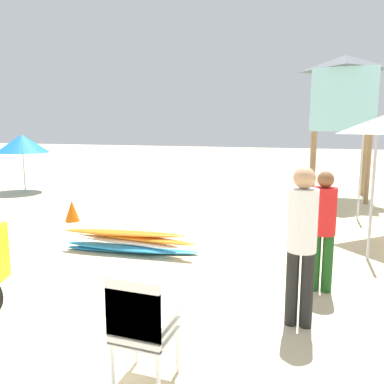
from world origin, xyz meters
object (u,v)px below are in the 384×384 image
at_px(lifeguard_near_left, 323,224).
at_px(lifeguard_near_center, 302,236).
at_px(lifeguard_tower, 343,93).
at_px(stacked_plastic_chairs, 140,322).
at_px(surfboard_pile, 126,242).
at_px(beach_umbrella_left, 22,144).
at_px(traffic_cone_near, 72,211).

xyz_separation_m(lifeguard_near_left, lifeguard_near_center, (-0.20, -1.08, 0.10)).
bearing_deg(lifeguard_tower, stacked_plastic_chairs, -99.08).
xyz_separation_m(lifeguard_near_left, lifeguard_tower, (0.28, 7.68, 2.28)).
xyz_separation_m(stacked_plastic_chairs, surfboard_pile, (-1.93, 3.22, -0.41)).
height_order(stacked_plastic_chairs, beach_umbrella_left, beach_umbrella_left).
bearing_deg(beach_umbrella_left, lifeguard_tower, 12.52).
height_order(lifeguard_tower, beach_umbrella_left, lifeguard_tower).
bearing_deg(stacked_plastic_chairs, lifeguard_tower, 80.92).
distance_m(surfboard_pile, lifeguard_near_center, 3.61).
height_order(lifeguard_near_center, traffic_cone_near, lifeguard_near_center).
distance_m(lifeguard_near_left, beach_umbrella_left, 11.36).
xyz_separation_m(lifeguard_near_left, beach_umbrella_left, (-9.96, 5.41, 0.71)).
xyz_separation_m(lifeguard_near_left, traffic_cone_near, (-5.68, 2.24, -0.69)).
xyz_separation_m(lifeguard_tower, traffic_cone_near, (-5.96, -5.44, -2.97)).
distance_m(surfboard_pile, traffic_cone_near, 2.91).
bearing_deg(surfboard_pile, lifeguard_tower, 63.27).
xyz_separation_m(lifeguard_near_center, traffic_cone_near, (-5.48, 3.33, -0.79)).
xyz_separation_m(surfboard_pile, traffic_cone_near, (-2.38, 1.67, 0.05)).
bearing_deg(lifeguard_tower, lifeguard_near_center, -93.15).
xyz_separation_m(lifeguard_tower, beach_umbrella_left, (-10.24, -2.27, -1.56)).
height_order(lifeguard_near_center, beach_umbrella_left, beach_umbrella_left).
relative_size(lifeguard_near_center, lifeguard_tower, 0.41).
distance_m(lifeguard_near_left, lifeguard_near_center, 1.11).
height_order(stacked_plastic_chairs, traffic_cone_near, stacked_plastic_chairs).
bearing_deg(lifeguard_near_left, surfboard_pile, 170.14).
relative_size(lifeguard_tower, beach_umbrella_left, 2.21).
bearing_deg(surfboard_pile, beach_umbrella_left, 144.06).
distance_m(surfboard_pile, lifeguard_tower, 8.51).
height_order(stacked_plastic_chairs, lifeguard_near_center, lifeguard_near_center).
bearing_deg(stacked_plastic_chairs, lifeguard_near_left, 62.64).
height_order(surfboard_pile, lifeguard_near_center, lifeguard_near_center).
bearing_deg(lifeguard_tower, traffic_cone_near, -137.63).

